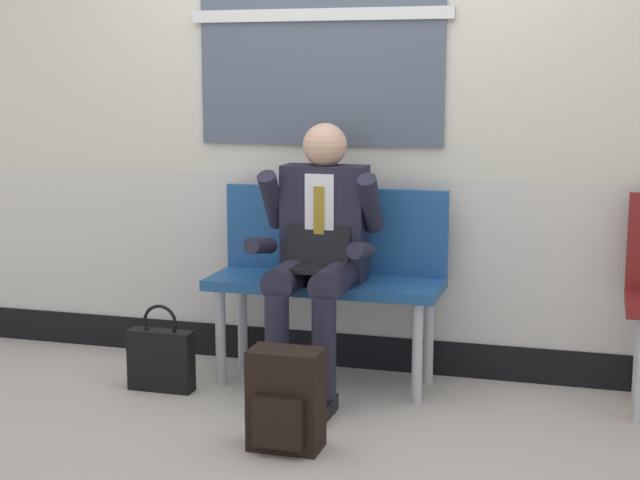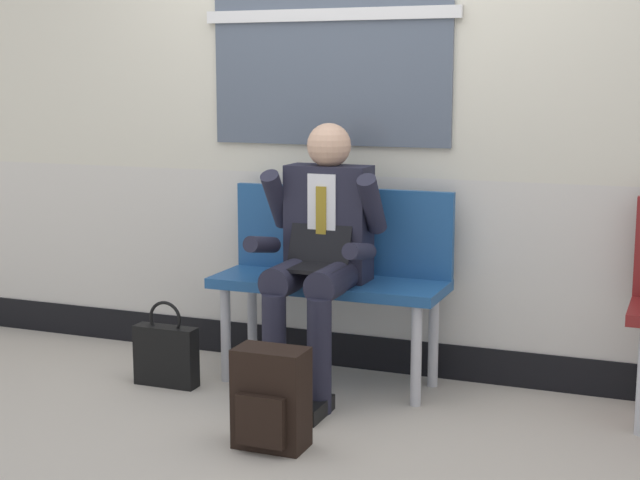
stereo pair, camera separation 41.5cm
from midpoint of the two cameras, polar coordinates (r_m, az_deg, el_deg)
name	(u,v)px [view 2 (the right image)]	position (r m, az deg, el deg)	size (l,w,h in m)	color
ground_plane	(325,399)	(4.54, 2.96, -9.45)	(18.00, 18.00, 0.00)	#B2A899
station_wall	(366,114)	(4.84, 5.25, 7.46)	(5.86, 0.16, 2.62)	beige
bench_with_person	(334,267)	(4.68, 3.39, -1.65)	(1.13, 0.42, 0.95)	navy
person_seated	(319,250)	(4.47, 2.59, -0.61)	(0.57, 0.70, 1.27)	#1E1E2D
backpack	(270,400)	(3.91, 0.10, -9.52)	(0.29, 0.21, 0.41)	black
handbag	(166,354)	(4.71, -6.66, -6.79)	(0.32, 0.09, 0.42)	black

